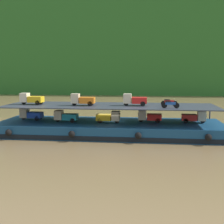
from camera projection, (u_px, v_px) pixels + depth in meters
name	position (u px, v px, depth m)	size (l,w,h in m)	color
ground_plane	(110.00, 134.00, 34.37)	(400.00, 400.00, 0.00)	brown
hillside_far_bank	(135.00, 33.00, 106.39)	(129.50, 30.32, 39.54)	#286023
cargo_barge	(109.00, 128.00, 34.25)	(26.31, 8.62, 1.50)	navy
cargo_rack	(109.00, 106.00, 33.92)	(24.71, 7.26, 2.00)	#2D333D
mini_truck_lower_stern	(31.00, 114.00, 35.71)	(2.76, 1.23, 1.38)	#1E47B7
mini_truck_lower_aft	(66.00, 116.00, 34.11)	(2.78, 1.26, 1.38)	teal
mini_truck_lower_mid	(109.00, 117.00, 33.53)	(2.80, 1.30, 1.38)	gold
mini_truck_lower_fore	(149.00, 116.00, 33.98)	(2.77, 1.25, 1.38)	red
mini_truck_lower_bow	(194.00, 117.00, 33.52)	(2.79, 1.29, 1.38)	red
mini_truck_upper_stern	(31.00, 99.00, 34.69)	(2.77, 1.25, 1.38)	gold
mini_truck_upper_mid	(82.00, 100.00, 33.49)	(2.76, 1.23, 1.38)	orange
mini_truck_upper_fore	(135.00, 100.00, 33.33)	(2.75, 1.22, 1.38)	red
motorcycle_upper_port	(170.00, 104.00, 30.94)	(1.90, 0.55, 0.87)	black
motorcycle_upper_centre	(169.00, 102.00, 33.08)	(1.90, 0.55, 0.87)	black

